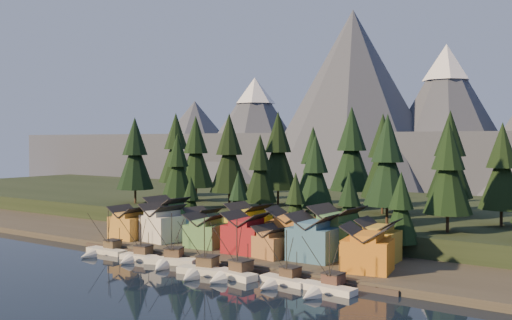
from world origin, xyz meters
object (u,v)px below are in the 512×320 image
Objects in this scene: boat_1 at (136,250)px; house_back_0 at (167,215)px; boat_3 at (200,263)px; boat_0 at (102,246)px; boat_5 at (281,274)px; boat_6 at (324,281)px; boat_4 at (231,266)px; house_front_1 at (162,222)px; house_front_0 at (129,222)px; boat_2 at (168,255)px; house_back_1 at (202,223)px.

house_back_0 reaches higher than boat_1.
boat_1 is at bearing 162.67° from boat_3.
boat_3 reaches higher than boat_0.
boat_6 is (9.11, -0.58, 0.04)m from boat_5.
house_front_1 is (-33.66, 16.66, 3.73)m from boat_4.
house_back_0 reaches higher than boat_5.
boat_0 is 0.94× the size of boat_4.
boat_1 is 0.91× the size of boat_3.
boat_3 is 17.10m from boat_5.
house_front_0 is at bearing -158.09° from house_front_1.
boat_2 is 1.21× the size of house_front_1.
boat_2 is at bearing -34.94° from house_front_1.
boat_5 is 54.61m from house_front_0.
boat_5 is 46.32m from house_front_1.
house_back_0 reaches higher than boat_0.
boat_1 reaches higher than boat_5.
house_back_0 reaches higher than house_front_1.
house_front_1 is 1.23× the size of house_back_1.
house_back_0 reaches higher than boat_3.
boat_3 is 26.08m from boat_6.
boat_5 reaches higher than house_back_1.
boat_4 reaches higher than house_front_1.
boat_3 reaches higher than boat_6.
house_back_0 is (-5.00, 6.92, 0.46)m from house_front_1.
boat_2 is 1.02× the size of boat_6.
boat_3 reaches higher than boat_2.
boat_4 is at bearing -4.63° from boat_0.
boat_1 is 20.49m from house_front_0.
boat_4 is at bearing -18.47° from house_front_0.
boat_6 is at bearing -8.20° from house_front_1.
boat_6 is at bearing -5.49° from boat_3.
boat_6 is at bearing -20.51° from house_back_0.
house_front_1 is at bearing 69.56° from boat_0.
boat_6 is (37.41, -1.12, -0.11)m from boat_2.
house_back_1 is at bearing 90.45° from boat_2.
boat_6 is 1.18× the size of house_back_0.
boat_4 is at bearing -18.20° from house_front_1.
house_front_1 reaches higher than boat_1.
boat_0 is 22.08m from house_back_0.
boat_0 is 1.47× the size of house_back_1.
boat_5 is 9.13m from boat_6.
house_front_0 is (-43.01, 14.37, 3.23)m from boat_4.
house_front_0 is 0.82× the size of house_back_0.
boat_4 reaches higher than boat_1.
boat_4 is (18.30, -2.31, 0.38)m from boat_2.
boat_2 reaches higher than house_front_0.
boat_4 is (27.28, -1.71, 0.29)m from boat_1.
house_back_1 is at bearing 118.88° from boat_3.
boat_4 is at bearing -2.70° from boat_3.
boat_6 is 1.18× the size of house_front_1.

